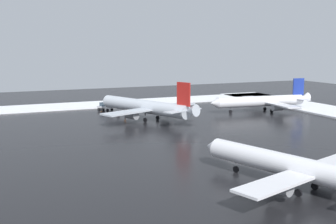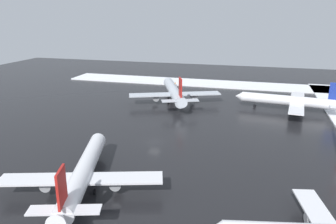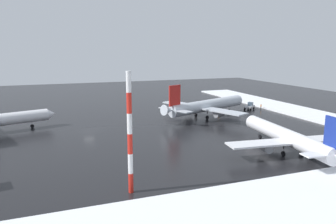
% 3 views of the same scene
% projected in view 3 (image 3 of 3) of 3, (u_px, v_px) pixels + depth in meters
% --- Properties ---
extents(ground_plane, '(240.00, 240.00, 0.00)m').
position_uv_depth(ground_plane, '(89.00, 131.00, 81.95)').
color(ground_plane, black).
extents(snow_bank_right, '(14.00, 116.00, 0.46)m').
position_uv_depth(snow_bank_right, '(301.00, 112.00, 104.99)').
color(snow_bank_right, white).
rests_on(snow_bank_right, ground_plane).
extents(airplane_far_rear, '(34.07, 28.86, 10.59)m').
position_uv_depth(airplane_far_rear, '(206.00, 106.00, 97.42)').
color(airplane_far_rear, silver).
rests_on(airplane_far_rear, ground_plane).
extents(airplane_foreground_jet, '(26.70, 32.09, 9.53)m').
position_uv_depth(airplane_foreground_jet, '(287.00, 137.00, 64.05)').
color(airplane_foreground_jet, white).
rests_on(airplane_foreground_jet, ground_plane).
extents(pushback_tug, '(5.02, 4.47, 2.50)m').
position_uv_depth(pushback_tug, '(250.00, 106.00, 109.78)').
color(pushback_tug, silver).
rests_on(pushback_tug, ground_plane).
extents(ground_crew_near_tug, '(0.36, 0.36, 1.71)m').
position_uv_depth(ground_crew_near_tug, '(261.00, 106.00, 111.29)').
color(ground_crew_near_tug, black).
rests_on(ground_crew_near_tug, ground_plane).
extents(ground_crew_mid_apron, '(0.36, 0.36, 1.71)m').
position_uv_depth(ground_crew_mid_apron, '(219.00, 111.00, 103.40)').
color(ground_crew_mid_apron, black).
rests_on(ground_crew_mid_apron, ground_plane).
extents(antenna_mast, '(0.70, 0.70, 17.23)m').
position_uv_depth(antenna_mast, '(130.00, 134.00, 45.05)').
color(antenna_mast, red).
rests_on(antenna_mast, ground_plane).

